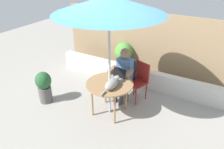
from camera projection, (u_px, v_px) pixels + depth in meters
name	position (u px, v px, depth m)	size (l,w,h in m)	color
ground_plane	(110.00, 112.00, 4.67)	(14.00, 14.00, 0.00)	gray
fence_back	(147.00, 45.00, 5.80)	(4.98, 0.08, 1.75)	#937756
planter_wall_low	(136.00, 76.00, 5.59)	(4.48, 0.20, 0.47)	beige
patio_table	(110.00, 86.00, 4.35)	(0.96, 0.96, 0.73)	#9E754C
patio_umbrella	(109.00, 5.00, 3.59)	(1.97, 1.97, 2.41)	#B7B7BC
chair_occupied	(126.00, 76.00, 5.02)	(0.40, 0.40, 0.90)	#33383F
chair_empty	(139.00, 78.00, 4.91)	(0.51, 0.51, 0.90)	maroon
person_seated	(123.00, 72.00, 4.81)	(0.48, 0.48, 1.24)	#4C72A5
laptop	(118.00, 76.00, 4.45)	(0.33, 0.29, 0.21)	gray
cat	(112.00, 83.00, 4.15)	(0.20, 0.65, 0.17)	gray
potted_plant_near_fence	(44.00, 86.00, 4.84)	(0.35, 0.35, 0.75)	#595654
potted_plant_by_chair	(123.00, 56.00, 6.08)	(0.50, 0.50, 0.91)	#595654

